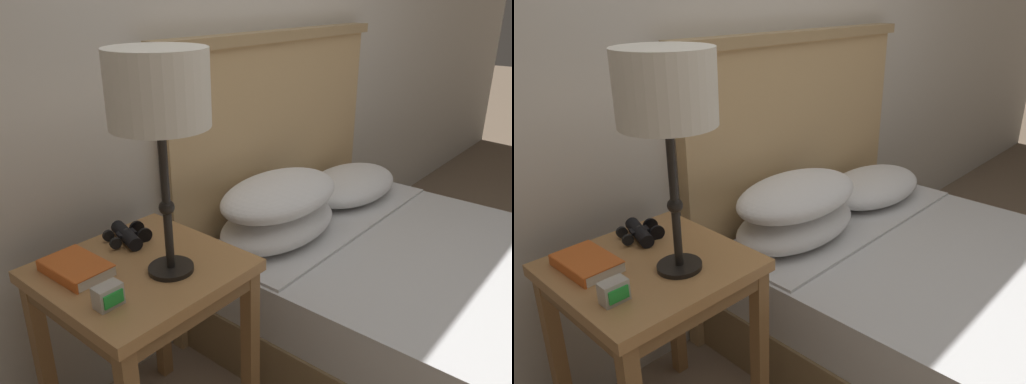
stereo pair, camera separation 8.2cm
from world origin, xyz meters
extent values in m
cube|color=beige|center=(0.00, 0.90, 1.30)|extent=(8.00, 0.06, 2.60)
cube|color=#AD7A47|center=(-0.56, 0.53, 0.66)|extent=(0.53, 0.52, 0.04)
cube|color=brown|center=(-0.56, 0.53, 0.61)|extent=(0.50, 0.49, 0.05)
cube|color=olive|center=(-0.33, 0.30, 0.32)|extent=(0.04, 0.04, 0.64)
cube|color=olive|center=(-0.79, 0.75, 0.32)|extent=(0.04, 0.04, 0.64)
cube|color=olive|center=(-0.33, 0.75, 0.32)|extent=(0.04, 0.04, 0.64)
cube|color=olive|center=(0.48, -0.17, 0.12)|extent=(1.29, 1.93, 0.24)
cube|color=silver|center=(0.48, -0.17, 0.34)|extent=(1.26, 1.89, 0.21)
cube|color=silver|center=(0.48, 0.48, 0.45)|extent=(1.23, 0.28, 0.01)
cube|color=tan|center=(0.48, 0.83, 0.61)|extent=(1.35, 0.06, 1.22)
cube|color=#A4865B|center=(0.48, 0.83, 1.24)|extent=(1.41, 0.10, 0.04)
ellipsoid|color=white|center=(0.18, 0.59, 0.52)|extent=(0.60, 0.36, 0.15)
ellipsoid|color=white|center=(0.77, 0.59, 0.52)|extent=(0.60, 0.36, 0.15)
ellipsoid|color=white|center=(0.19, 0.59, 0.65)|extent=(0.60, 0.36, 0.15)
cylinder|color=black|center=(-0.52, 0.44, 0.68)|extent=(0.13, 0.13, 0.01)
cylinder|color=black|center=(-0.52, 0.44, 0.89)|extent=(0.02, 0.02, 0.41)
sphere|color=black|center=(-0.52, 0.44, 0.87)|extent=(0.04, 0.04, 0.04)
cylinder|color=silver|center=(-0.52, 0.44, 1.19)|extent=(0.26, 0.26, 0.20)
cube|color=silver|center=(-0.70, 0.63, 0.69)|extent=(0.13, 0.20, 0.03)
cube|color=orange|center=(-0.70, 0.63, 0.71)|extent=(0.13, 0.20, 0.00)
cube|color=orange|center=(-0.76, 0.63, 0.69)|extent=(0.01, 0.20, 0.03)
cylinder|color=black|center=(-0.50, 0.65, 0.70)|extent=(0.07, 0.10, 0.04)
cylinder|color=black|center=(-0.45, 0.64, 0.70)|extent=(0.05, 0.02, 0.05)
cylinder|color=black|center=(-0.55, 0.66, 0.70)|extent=(0.04, 0.02, 0.04)
cylinder|color=black|center=(-0.48, 0.71, 0.70)|extent=(0.07, 0.10, 0.04)
cylinder|color=black|center=(-0.44, 0.70, 0.70)|extent=(0.05, 0.02, 0.05)
cylinder|color=black|center=(-0.53, 0.72, 0.70)|extent=(0.04, 0.02, 0.04)
cube|color=black|center=(-0.49, 0.68, 0.70)|extent=(0.06, 0.05, 0.01)
cylinder|color=black|center=(-0.49, 0.68, 0.71)|extent=(0.02, 0.02, 0.02)
cube|color=#B7B2A8|center=(-0.74, 0.42, 0.70)|extent=(0.07, 0.04, 0.06)
cube|color=green|center=(-0.74, 0.40, 0.70)|extent=(0.06, 0.00, 0.04)
camera|label=1|loc=(-1.31, -0.55, 1.41)|focal=35.00mm
camera|label=2|loc=(-1.26, -0.61, 1.41)|focal=35.00mm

